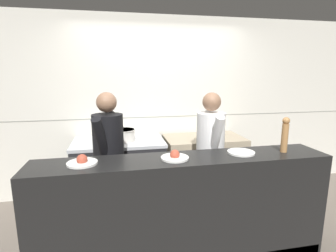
% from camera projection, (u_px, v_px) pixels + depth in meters
% --- Properties ---
extents(ground_plane, '(14.00, 14.00, 0.00)m').
position_uv_depth(ground_plane, '(181.00, 242.00, 2.84)').
color(ground_plane, '#6B6056').
extents(wall_back_tiled, '(8.00, 0.06, 2.60)m').
position_uv_depth(wall_back_tiled, '(159.00, 107.00, 3.92)').
color(wall_back_tiled, silver).
rests_on(wall_back_tiled, ground_plane).
extents(oven_range, '(1.20, 0.71, 0.91)m').
position_uv_depth(oven_range, '(120.00, 173.00, 3.58)').
color(oven_range, '#232326').
rests_on(oven_range, ground_plane).
extents(prep_counter, '(1.11, 0.65, 0.90)m').
position_uv_depth(prep_counter, '(203.00, 167.00, 3.81)').
color(prep_counter, gray).
rests_on(prep_counter, ground_plane).
extents(pass_counter, '(2.77, 0.45, 1.03)m').
position_uv_depth(pass_counter, '(184.00, 209.00, 2.51)').
color(pass_counter, black).
rests_on(pass_counter, ground_plane).
extents(stock_pot, '(0.30, 0.30, 0.16)m').
position_uv_depth(stock_pot, '(124.00, 135.00, 3.46)').
color(stock_pot, beige).
rests_on(stock_pot, oven_range).
extents(mixing_bowl_steel, '(0.22, 0.22, 0.11)m').
position_uv_depth(mixing_bowl_steel, '(204.00, 134.00, 3.70)').
color(mixing_bowl_steel, '#B7BABF').
rests_on(mixing_bowl_steel, prep_counter).
extents(plated_dish_main, '(0.26, 0.26, 0.09)m').
position_uv_depth(plated_dish_main, '(82.00, 162.00, 2.24)').
color(plated_dish_main, white).
rests_on(plated_dish_main, pass_counter).
extents(plated_dish_appetiser, '(0.26, 0.26, 0.09)m').
position_uv_depth(plated_dish_appetiser, '(175.00, 157.00, 2.38)').
color(plated_dish_appetiser, white).
rests_on(plated_dish_appetiser, pass_counter).
extents(plated_dish_dessert, '(0.26, 0.26, 0.02)m').
position_uv_depth(plated_dish_dessert, '(241.00, 152.00, 2.54)').
color(plated_dish_dessert, white).
rests_on(plated_dish_dessert, pass_counter).
extents(pepper_mill, '(0.07, 0.07, 0.35)m').
position_uv_depth(pepper_mill, '(285.00, 134.00, 2.56)').
color(pepper_mill, '#AD7A47').
rests_on(pepper_mill, pass_counter).
extents(chef_head_cook, '(0.41, 0.69, 1.60)m').
position_uv_depth(chef_head_cook, '(109.00, 158.00, 2.83)').
color(chef_head_cook, black).
rests_on(chef_head_cook, ground_plane).
extents(chef_sous, '(0.34, 0.69, 1.58)m').
position_uv_depth(chef_sous, '(210.00, 153.00, 3.05)').
color(chef_sous, black).
rests_on(chef_sous, ground_plane).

